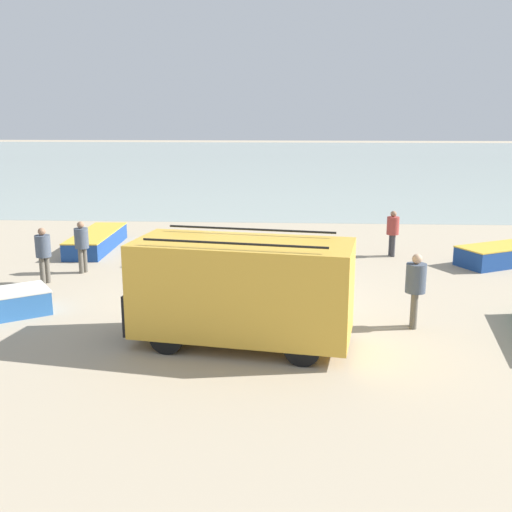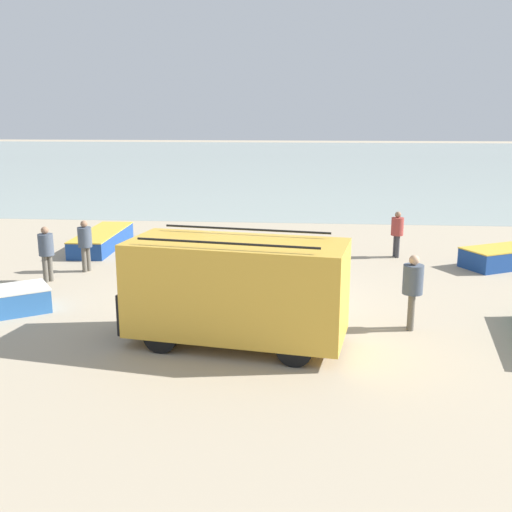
% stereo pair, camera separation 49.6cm
% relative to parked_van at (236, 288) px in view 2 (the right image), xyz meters
% --- Properties ---
extents(ground_plane, '(200.00, 200.00, 0.00)m').
position_rel_parked_van_xyz_m(ground_plane, '(0.14, 3.07, -1.27)').
color(ground_plane, tan).
extents(sea_water, '(120.00, 80.00, 0.01)m').
position_rel_parked_van_xyz_m(sea_water, '(0.14, 55.07, -1.27)').
color(sea_water, '#99A89E').
rests_on(sea_water, ground_plane).
extents(parked_van, '(5.00, 2.70, 2.45)m').
position_rel_parked_van_xyz_m(parked_van, '(0.00, 0.00, 0.00)').
color(parked_van, gold).
rests_on(parked_van, ground_plane).
extents(fishing_rowboat_0, '(1.39, 5.14, 0.63)m').
position_rel_parked_van_xyz_m(fishing_rowboat_0, '(-6.20, 9.39, -0.95)').
color(fishing_rowboat_0, navy).
rests_on(fishing_rowboat_0, ground_plane).
extents(fishing_rowboat_3, '(4.43, 2.80, 0.51)m').
position_rel_parked_van_xyz_m(fishing_rowboat_3, '(-2.07, 6.54, -1.02)').
color(fishing_rowboat_3, '#234CA3').
rests_on(fishing_rowboat_3, ground_plane).
extents(fisherman_0, '(0.44, 0.44, 1.69)m').
position_rel_parked_van_xyz_m(fisherman_0, '(-6.25, 4.50, -0.26)').
color(fisherman_0, '#5B564C').
rests_on(fisherman_0, ground_plane).
extents(fisherman_1, '(0.43, 0.43, 1.63)m').
position_rel_parked_van_xyz_m(fisherman_1, '(4.66, 8.64, -0.30)').
color(fisherman_1, '#38383D').
rests_on(fisherman_1, ground_plane).
extents(fisherman_2, '(0.44, 0.44, 1.66)m').
position_rel_parked_van_xyz_m(fisherman_2, '(-5.54, 5.77, -0.28)').
color(fisherman_2, '#5B564C').
rests_on(fisherman_2, ground_plane).
extents(fisherman_3, '(0.47, 0.47, 1.79)m').
position_rel_parked_van_xyz_m(fisherman_3, '(3.98, 1.28, -0.20)').
color(fisherman_3, '#5B564C').
rests_on(fisherman_3, ground_plane).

